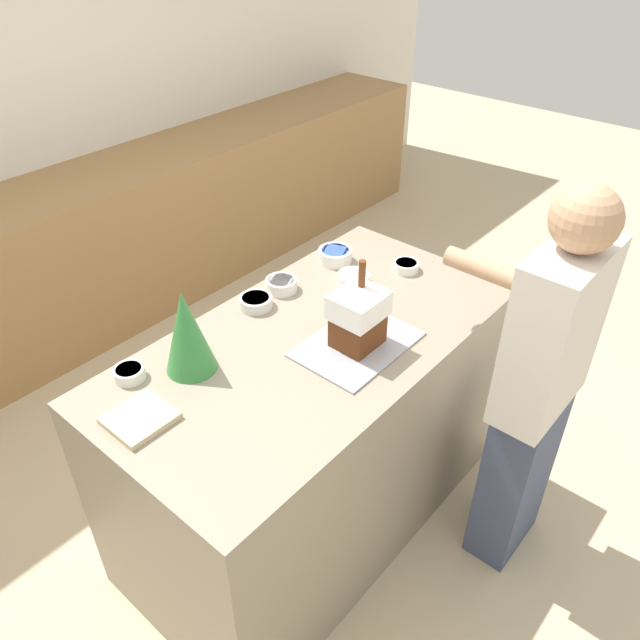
{
  "coord_description": "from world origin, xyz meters",
  "views": [
    {
      "loc": [
        -1.29,
        -1.14,
        2.25
      ],
      "look_at": [
        0.03,
        0.0,
        1.0
      ],
      "focal_mm": 35.0,
      "sensor_mm": 36.0,
      "label": 1
    }
  ],
  "objects_px": {
    "candy_bowl_far_left": "(335,255)",
    "baking_tray": "(357,344)",
    "candy_bowl_near_tray_right": "(281,284)",
    "candy_bowl_behind_tray": "(256,301)",
    "decorative_tree": "(187,332)",
    "candy_bowl_near_tray_left": "(354,278)",
    "gingerbread_house": "(358,317)",
    "cookbook": "(140,418)",
    "person": "(537,391)",
    "candy_bowl_center_rear": "(129,373)",
    "candy_bowl_beside_tree": "(406,266)"
  },
  "relations": [
    {
      "from": "candy_bowl_far_left",
      "to": "baking_tray",
      "type": "bearing_deg",
      "value": -132.81
    },
    {
      "from": "candy_bowl_near_tray_right",
      "to": "candy_bowl_behind_tray",
      "type": "bearing_deg",
      "value": -176.73
    },
    {
      "from": "decorative_tree",
      "to": "candy_bowl_near_tray_left",
      "type": "height_order",
      "value": "decorative_tree"
    },
    {
      "from": "candy_bowl_behind_tray",
      "to": "candy_bowl_near_tray_right",
      "type": "bearing_deg",
      "value": 3.27
    },
    {
      "from": "gingerbread_house",
      "to": "cookbook",
      "type": "distance_m",
      "value": 0.76
    },
    {
      "from": "candy_bowl_near_tray_right",
      "to": "person",
      "type": "xyz_separation_m",
      "value": [
        0.26,
        -0.96,
        -0.16
      ]
    },
    {
      "from": "person",
      "to": "candy_bowl_center_rear",
      "type": "bearing_deg",
      "value": 134.41
    },
    {
      "from": "person",
      "to": "baking_tray",
      "type": "bearing_deg",
      "value": 123.01
    },
    {
      "from": "gingerbread_house",
      "to": "candy_bowl_near_tray_right",
      "type": "distance_m",
      "value": 0.45
    },
    {
      "from": "baking_tray",
      "to": "candy_bowl_beside_tree",
      "type": "distance_m",
      "value": 0.54
    },
    {
      "from": "candy_bowl_near_tray_left",
      "to": "cookbook",
      "type": "distance_m",
      "value": 1.0
    },
    {
      "from": "decorative_tree",
      "to": "cookbook",
      "type": "distance_m",
      "value": 0.3
    },
    {
      "from": "gingerbread_house",
      "to": "person",
      "type": "height_order",
      "value": "person"
    },
    {
      "from": "baking_tray",
      "to": "cookbook",
      "type": "bearing_deg",
      "value": 159.59
    },
    {
      "from": "decorative_tree",
      "to": "candy_bowl_near_tray_left",
      "type": "relative_size",
      "value": 2.33
    },
    {
      "from": "candy_bowl_center_rear",
      "to": "gingerbread_house",
      "type": "bearing_deg",
      "value": -36.09
    },
    {
      "from": "gingerbread_house",
      "to": "candy_bowl_center_rear",
      "type": "distance_m",
      "value": 0.76
    },
    {
      "from": "candy_bowl_far_left",
      "to": "candy_bowl_behind_tray",
      "type": "relative_size",
      "value": 1.13
    },
    {
      "from": "decorative_tree",
      "to": "candy_bowl_center_rear",
      "type": "bearing_deg",
      "value": 145.97
    },
    {
      "from": "candy_bowl_beside_tree",
      "to": "cookbook",
      "type": "distance_m",
      "value": 1.23
    },
    {
      "from": "baking_tray",
      "to": "candy_bowl_near_tray_left",
      "type": "height_order",
      "value": "candy_bowl_near_tray_left"
    },
    {
      "from": "candy_bowl_behind_tray",
      "to": "cookbook",
      "type": "height_order",
      "value": "candy_bowl_behind_tray"
    },
    {
      "from": "candy_bowl_far_left",
      "to": "decorative_tree",
      "type": "bearing_deg",
      "value": -174.2
    },
    {
      "from": "decorative_tree",
      "to": "candy_bowl_far_left",
      "type": "height_order",
      "value": "decorative_tree"
    },
    {
      "from": "cookbook",
      "to": "candy_bowl_near_tray_left",
      "type": "bearing_deg",
      "value": -0.5
    },
    {
      "from": "candy_bowl_far_left",
      "to": "candy_bowl_center_rear",
      "type": "bearing_deg",
      "value": 178.55
    },
    {
      "from": "candy_bowl_beside_tree",
      "to": "person",
      "type": "xyz_separation_m",
      "value": [
        -0.18,
        -0.68,
        -0.15
      ]
    },
    {
      "from": "candy_bowl_far_left",
      "to": "cookbook",
      "type": "distance_m",
      "value": 1.1
    },
    {
      "from": "baking_tray",
      "to": "candy_bowl_near_tray_right",
      "type": "distance_m",
      "value": 0.44
    },
    {
      "from": "candy_bowl_far_left",
      "to": "cookbook",
      "type": "xyz_separation_m",
      "value": [
        -1.09,
        -0.16,
        -0.02
      ]
    },
    {
      "from": "gingerbread_house",
      "to": "candy_bowl_center_rear",
      "type": "relative_size",
      "value": 2.98
    },
    {
      "from": "candy_bowl_beside_tree",
      "to": "person",
      "type": "bearing_deg",
      "value": -104.65
    },
    {
      "from": "candy_bowl_far_left",
      "to": "candy_bowl_near_tray_right",
      "type": "bearing_deg",
      "value": 176.79
    },
    {
      "from": "baking_tray",
      "to": "cookbook",
      "type": "xyz_separation_m",
      "value": [
        -0.7,
        0.26,
        0.01
      ]
    },
    {
      "from": "candy_bowl_behind_tray",
      "to": "candy_bowl_near_tray_right",
      "type": "distance_m",
      "value": 0.15
    },
    {
      "from": "gingerbread_house",
      "to": "candy_bowl_far_left",
      "type": "bearing_deg",
      "value": 47.21
    },
    {
      "from": "baking_tray",
      "to": "decorative_tree",
      "type": "relative_size",
      "value": 1.41
    },
    {
      "from": "gingerbread_house",
      "to": "candy_bowl_near_tray_left",
      "type": "height_order",
      "value": "gingerbread_house"
    },
    {
      "from": "candy_bowl_behind_tray",
      "to": "person",
      "type": "bearing_deg",
      "value": -67.05
    },
    {
      "from": "candy_bowl_near_tray_left",
      "to": "candy_bowl_far_left",
      "type": "bearing_deg",
      "value": 62.41
    },
    {
      "from": "gingerbread_house",
      "to": "decorative_tree",
      "type": "relative_size",
      "value": 1.01
    },
    {
      "from": "candy_bowl_center_rear",
      "to": "baking_tray",
      "type": "bearing_deg",
      "value": -36.13
    },
    {
      "from": "baking_tray",
      "to": "candy_bowl_beside_tree",
      "type": "xyz_separation_m",
      "value": [
        0.52,
        0.15,
        0.02
      ]
    },
    {
      "from": "candy_bowl_far_left",
      "to": "person",
      "type": "xyz_separation_m",
      "value": [
        -0.05,
        -0.94,
        -0.16
      ]
    },
    {
      "from": "candy_bowl_far_left",
      "to": "candy_bowl_behind_tray",
      "type": "height_order",
      "value": "candy_bowl_far_left"
    },
    {
      "from": "decorative_tree",
      "to": "candy_bowl_far_left",
      "type": "xyz_separation_m",
      "value": [
        0.83,
        0.08,
        -0.12
      ]
    },
    {
      "from": "candy_bowl_center_rear",
      "to": "candy_bowl_beside_tree",
      "type": "distance_m",
      "value": 1.16
    },
    {
      "from": "decorative_tree",
      "to": "cookbook",
      "type": "bearing_deg",
      "value": -164.22
    },
    {
      "from": "candy_bowl_far_left",
      "to": "person",
      "type": "relative_size",
      "value": 0.09
    },
    {
      "from": "baking_tray",
      "to": "person",
      "type": "height_order",
      "value": "person"
    }
  ]
}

